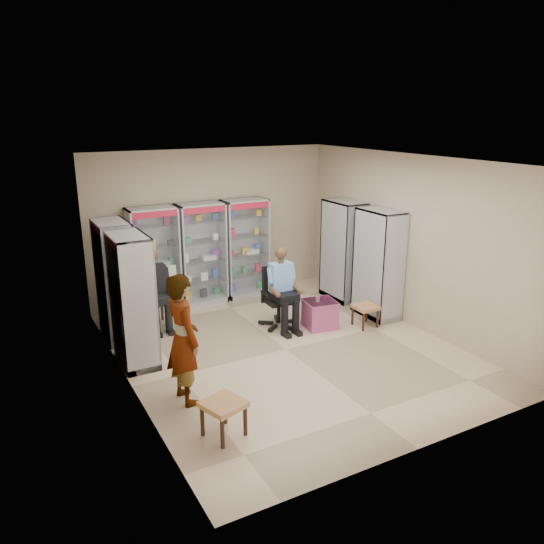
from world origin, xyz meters
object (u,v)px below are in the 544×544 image
cabinet_right_far (343,251)px  woven_stool_b (224,418)px  woven_stool_a (365,316)px  pink_trunk (320,314)px  cabinet_back_mid (202,254)px  standing_man (183,339)px  cabinet_left_far (116,281)px  cabinet_left_near (133,301)px  seated_shopkeeper (280,290)px  cabinet_back_right (245,248)px  cabinet_right_near (378,264)px  cabinet_back_left (154,260)px  office_chair (279,297)px  wooden_chair (154,300)px

cabinet_right_far → woven_stool_b: cabinet_right_far is taller
cabinet_right_far → woven_stool_a: size_ratio=5.10×
pink_trunk → woven_stool_b: size_ratio=1.15×
cabinet_back_mid → standing_man: size_ratio=1.14×
cabinet_left_far → cabinet_left_near: (0.00, -1.10, 0.00)m
cabinet_right_far → pink_trunk: bearing=130.9°
woven_stool_a → woven_stool_b: bearing=-152.3°
cabinet_left_far → woven_stool_a: cabinet_left_far is taller
seated_shopkeeper → cabinet_back_right: bearing=84.9°
cabinet_right_near → cabinet_left_far: bearing=73.7°
cabinet_left_far → cabinet_left_near: size_ratio=1.00×
cabinet_back_left → cabinet_right_near: size_ratio=1.00×
cabinet_left_far → cabinet_back_mid: bearing=116.3°
cabinet_left_near → standing_man: bearing=11.3°
cabinet_back_right → cabinet_left_far: same height
office_chair → pink_trunk: 0.79m
cabinet_back_left → wooden_chair: (-0.25, -0.73, -0.53)m
cabinet_left_far → pink_trunk: 3.54m
cabinet_back_left → office_chair: bearing=-47.3°
woven_stool_a → cabinet_right_far: bearing=70.2°
cabinet_right_near → pink_trunk: (-1.25, 0.02, -0.75)m
seated_shopkeeper → woven_stool_a: (1.34, -0.70, -0.49)m
cabinet_right_far → office_chair: bearing=110.2°
cabinet_left_far → office_chair: bearing=71.3°
cabinet_back_mid → wooden_chair: cabinet_back_mid is taller
cabinet_right_near → cabinet_right_far: bearing=0.0°
cabinet_left_far → pink_trunk: (3.21, -1.28, -0.75)m
seated_shopkeeper → woven_stool_b: 3.41m
seated_shopkeeper → pink_trunk: bearing=-27.9°
cabinet_back_right → wooden_chair: (-2.15, -0.73, -0.53)m
office_chair → woven_stool_a: bearing=-27.4°
cabinet_back_mid → cabinet_right_near: size_ratio=1.00×
cabinet_right_far → cabinet_left_near: same height
cabinet_back_mid → standing_man: cabinet_back_mid is taller
cabinet_back_right → pink_trunk: cabinet_back_right is taller
cabinet_right_near → woven_stool_b: bearing=118.3°
cabinet_back_right → woven_stool_a: cabinet_back_right is taller
wooden_chair → cabinet_right_near: bearing=-21.6°
cabinet_back_mid → pink_trunk: 2.69m
woven_stool_a → office_chair: bearing=150.8°
office_chair → wooden_chair: bearing=152.4°
office_chair → seated_shopkeeper: size_ratio=0.79×
cabinet_left_near → woven_stool_b: 2.54m
cabinet_back_mid → wooden_chair: 1.50m
wooden_chair → woven_stool_a: size_ratio=2.40×
cabinet_back_right → woven_stool_a: 2.91m
pink_trunk → seated_shopkeeper: bearing=150.2°
cabinet_back_left → woven_stool_a: 4.04m
cabinet_back_right → pink_trunk: size_ratio=3.90×
wooden_chair → standing_man: 2.76m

